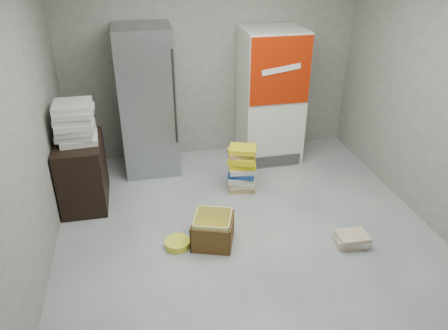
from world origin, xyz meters
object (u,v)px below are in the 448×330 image
at_px(steel_fridge, 147,102).
at_px(coke_cooler, 271,96).
at_px(wood_shelf, 83,172).
at_px(phonebook_stack_main, 242,168).
at_px(cardboard_box, 213,232).

distance_m(steel_fridge, coke_cooler, 1.65).
bearing_deg(wood_shelf, steel_fridge, 41.31).
bearing_deg(steel_fridge, phonebook_stack_main, -38.15).
relative_size(steel_fridge, wood_shelf, 2.37).
bearing_deg(phonebook_stack_main, coke_cooler, 66.49).
xyz_separation_m(steel_fridge, wood_shelf, (-0.83, -0.73, -0.55)).
xyz_separation_m(steel_fridge, phonebook_stack_main, (1.06, -0.83, -0.65)).
height_order(coke_cooler, cardboard_box, coke_cooler).
height_order(steel_fridge, phonebook_stack_main, steel_fridge).
height_order(steel_fridge, cardboard_box, steel_fridge).
distance_m(wood_shelf, cardboard_box, 1.74).
xyz_separation_m(phonebook_stack_main, cardboard_box, (-0.55, -0.98, -0.16)).
height_order(steel_fridge, coke_cooler, steel_fridge).
relative_size(coke_cooler, wood_shelf, 2.25).
bearing_deg(cardboard_box, steel_fridge, 124.34).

